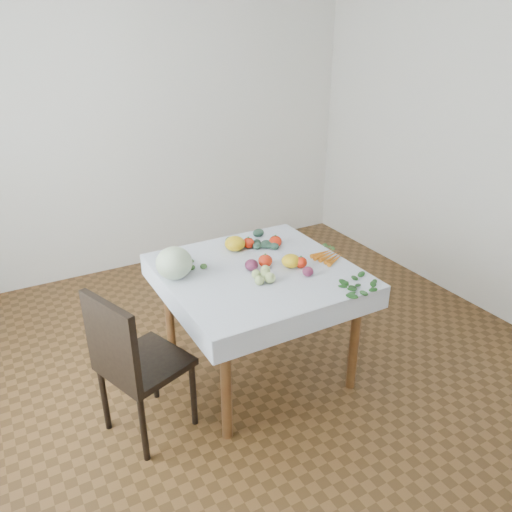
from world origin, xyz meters
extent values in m
plane|color=brown|center=(0.00, 0.00, 0.00)|extent=(4.00, 4.00, 0.00)
cube|color=white|center=(0.00, 2.00, 1.35)|extent=(4.00, 0.04, 2.70)
cube|color=brown|center=(0.00, 0.00, 0.73)|extent=(1.00, 1.00, 0.04)
cylinder|color=brown|center=(-0.44, -0.44, 0.35)|extent=(0.06, 0.06, 0.71)
cylinder|color=brown|center=(0.44, -0.44, 0.35)|extent=(0.06, 0.06, 0.71)
cylinder|color=brown|center=(-0.44, 0.44, 0.35)|extent=(0.06, 0.06, 0.71)
cylinder|color=brown|center=(0.44, 0.44, 0.35)|extent=(0.06, 0.06, 0.71)
cube|color=white|center=(0.00, 0.00, 0.75)|extent=(1.12, 1.12, 0.01)
cube|color=black|center=(-0.79, -0.15, 0.44)|extent=(0.53, 0.53, 0.04)
cube|color=black|center=(-0.96, -0.22, 0.68)|extent=(0.18, 0.40, 0.45)
cylinder|color=black|center=(-0.89, -0.38, 0.21)|extent=(0.04, 0.04, 0.42)
cylinder|color=black|center=(-0.56, -0.26, 0.21)|extent=(0.04, 0.04, 0.42)
cylinder|color=black|center=(-1.01, -0.05, 0.21)|extent=(0.04, 0.04, 0.42)
cylinder|color=black|center=(-0.68, 0.07, 0.21)|extent=(0.04, 0.04, 0.42)
ellipsoid|color=#B0C6A5|center=(-0.48, 0.14, 0.85)|extent=(0.28, 0.28, 0.19)
ellipsoid|color=red|center=(0.11, 0.31, 0.79)|extent=(0.09, 0.09, 0.07)
ellipsoid|color=red|center=(0.27, 0.24, 0.79)|extent=(0.11, 0.11, 0.08)
ellipsoid|color=red|center=(0.06, 0.01, 0.79)|extent=(0.10, 0.10, 0.08)
ellipsoid|color=red|center=(0.25, -0.11, 0.79)|extent=(0.10, 0.10, 0.07)
ellipsoid|color=yellow|center=(0.01, 0.32, 0.80)|extent=(0.18, 0.18, 0.10)
ellipsoid|color=yellow|center=(0.20, -0.07, 0.80)|extent=(0.15, 0.15, 0.08)
ellipsoid|color=#5A1930|center=(-0.04, 0.01, 0.79)|extent=(0.09, 0.09, 0.07)
ellipsoid|color=#5A1930|center=(0.22, -0.22, 0.78)|extent=(0.09, 0.09, 0.06)
ellipsoid|color=#BCD97D|center=(-0.06, -0.15, 0.78)|extent=(0.06, 0.06, 0.05)
ellipsoid|color=#BCD97D|center=(-0.09, -0.14, 0.78)|extent=(0.06, 0.06, 0.05)
ellipsoid|color=#BCD97D|center=(-0.05, -0.18, 0.78)|extent=(0.06, 0.06, 0.05)
ellipsoid|color=#BCD97D|center=(-0.05, -0.11, 0.78)|extent=(0.06, 0.06, 0.05)
ellipsoid|color=#BCD97D|center=(-0.14, -0.17, 0.78)|extent=(0.06, 0.06, 0.05)
cone|color=orange|center=(0.48, -0.02, 0.77)|extent=(0.19, 0.05, 0.03)
cone|color=orange|center=(0.48, -0.05, 0.77)|extent=(0.19, 0.06, 0.03)
cone|color=orange|center=(0.48, -0.08, 0.77)|extent=(0.19, 0.08, 0.03)
cone|color=orange|center=(0.48, -0.12, 0.77)|extent=(0.19, 0.09, 0.03)
cone|color=orange|center=(0.48, -0.15, 0.77)|extent=(0.18, 0.11, 0.03)
ellipsoid|color=#325342|center=(0.14, 0.32, 0.78)|extent=(0.07, 0.07, 0.04)
ellipsoid|color=#325342|center=(0.09, 0.35, 0.78)|extent=(0.07, 0.07, 0.04)
ellipsoid|color=#325342|center=(0.11, 0.29, 0.78)|extent=(0.07, 0.07, 0.04)
ellipsoid|color=#325342|center=(0.16, 0.36, 0.78)|extent=(0.07, 0.07, 0.04)
ellipsoid|color=#325342|center=(0.04, 0.33, 0.78)|extent=(0.07, 0.07, 0.04)
ellipsoid|color=#325342|center=(0.17, 0.28, 0.78)|extent=(0.07, 0.07, 0.04)
ellipsoid|color=#325342|center=(0.11, 0.40, 0.78)|extent=(0.07, 0.07, 0.04)
ellipsoid|color=#325342|center=(0.05, 0.26, 0.78)|extent=(0.07, 0.07, 0.04)
ellipsoid|color=#325342|center=(0.22, 0.34, 0.78)|extent=(0.07, 0.07, 0.04)
ellipsoid|color=#325342|center=(0.01, 0.39, 0.78)|extent=(0.07, 0.07, 0.04)
ellipsoid|color=#325342|center=(0.14, 0.22, 0.78)|extent=(0.07, 0.07, 0.04)
ellipsoid|color=#325342|center=(0.18, 0.43, 0.78)|extent=(0.07, 0.07, 0.04)
ellipsoid|color=#325342|center=(-0.04, 0.29, 0.78)|extent=(0.07, 0.07, 0.04)
ellipsoid|color=#20541A|center=(0.42, -0.47, 0.76)|extent=(0.06, 0.04, 0.01)
ellipsoid|color=#20541A|center=(0.38, -0.45, 0.76)|extent=(0.06, 0.04, 0.01)
ellipsoid|color=#20541A|center=(0.40, -0.49, 0.76)|extent=(0.06, 0.04, 0.01)
ellipsoid|color=#20541A|center=(0.43, -0.45, 0.76)|extent=(0.06, 0.04, 0.01)
ellipsoid|color=#20541A|center=(0.35, -0.47, 0.76)|extent=(0.06, 0.04, 0.01)
ellipsoid|color=#20541A|center=(0.44, -0.50, 0.76)|extent=(0.06, 0.04, 0.01)
ellipsoid|color=#20541A|center=(0.39, -0.42, 0.76)|extent=(0.06, 0.04, 0.01)
ellipsoid|color=#20541A|center=(0.36, -0.51, 0.76)|extent=(0.06, 0.04, 0.01)
ellipsoid|color=#20541A|center=(0.47, -0.46, 0.76)|extent=(0.06, 0.04, 0.01)
ellipsoid|color=#20541A|center=(0.33, -0.44, 0.76)|extent=(0.06, 0.04, 0.01)
ellipsoid|color=#20541A|center=(0.42, -0.54, 0.76)|extent=(0.06, 0.04, 0.01)
ellipsoid|color=#20541A|center=(0.44, -0.40, 0.76)|extent=(0.06, 0.04, 0.01)
ellipsoid|color=#20541A|center=(0.31, -0.50, 0.76)|extent=(0.06, 0.04, 0.01)
ellipsoid|color=#20541A|center=(0.50, -0.50, 0.76)|extent=(0.06, 0.04, 0.01)
ellipsoid|color=#20541A|center=(0.35, -0.39, 0.76)|extent=(0.06, 0.04, 0.01)
ellipsoid|color=#20541A|center=(0.37, -0.56, 0.76)|extent=(0.06, 0.04, 0.01)
ellipsoid|color=#3C6C31|center=(-0.37, 0.22, 0.77)|extent=(0.05, 0.05, 0.02)
ellipsoid|color=#3C6C31|center=(-0.40, 0.24, 0.77)|extent=(0.05, 0.05, 0.02)
ellipsoid|color=#3C6C31|center=(-0.40, 0.19, 0.77)|extent=(0.05, 0.05, 0.02)
ellipsoid|color=#3C6C31|center=(-0.35, 0.25, 0.77)|extent=(0.05, 0.05, 0.02)
ellipsoid|color=#3C6C31|center=(-0.44, 0.23, 0.77)|extent=(0.05, 0.05, 0.02)
ellipsoid|color=#3C6C31|center=(-0.34, 0.18, 0.77)|extent=(0.05, 0.05, 0.02)
ellipsoid|color=#3C6C31|center=(-0.39, 0.29, 0.77)|extent=(0.05, 0.05, 0.02)
ellipsoid|color=#3C6C31|center=(-0.45, 0.17, 0.77)|extent=(0.05, 0.05, 0.02)
ellipsoid|color=#3C6C31|center=(-0.29, 0.23, 0.77)|extent=(0.05, 0.05, 0.02)
ellipsoid|color=#3C6C31|center=(-0.47, 0.28, 0.77)|extent=(0.05, 0.05, 0.02)
camera|label=1|loc=(-1.34, -2.38, 2.12)|focal=35.00mm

